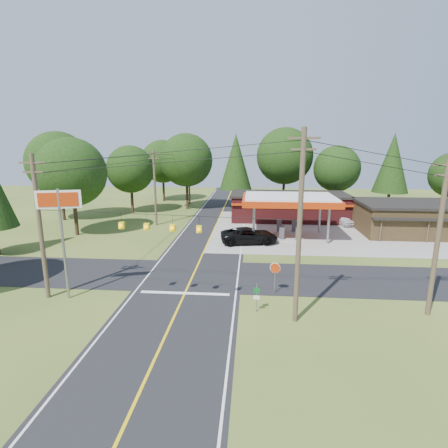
# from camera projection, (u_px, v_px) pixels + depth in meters

# --- Properties ---
(ground) EXTENTS (120.00, 120.00, 0.00)m
(ground) POSITION_uv_depth(u_px,v_px,m) (193.00, 275.00, 28.81)
(ground) COLOR #415B20
(ground) RESTS_ON ground
(main_highway) EXTENTS (8.00, 120.00, 0.02)m
(main_highway) POSITION_uv_depth(u_px,v_px,m) (193.00, 275.00, 28.80)
(main_highway) COLOR black
(main_highway) RESTS_ON ground
(cross_road) EXTENTS (70.00, 7.00, 0.02)m
(cross_road) POSITION_uv_depth(u_px,v_px,m) (193.00, 275.00, 28.80)
(cross_road) COLOR black
(cross_road) RESTS_ON ground
(lane_center_yellow) EXTENTS (0.15, 110.00, 0.00)m
(lane_center_yellow) POSITION_uv_depth(u_px,v_px,m) (193.00, 275.00, 28.80)
(lane_center_yellow) COLOR yellow
(lane_center_yellow) RESTS_ON main_highway
(gas_canopy) EXTENTS (10.60, 7.40, 4.88)m
(gas_canopy) POSITION_uv_depth(u_px,v_px,m) (289.00, 201.00, 39.78)
(gas_canopy) COLOR gray
(gas_canopy) RESTS_ON ground
(convenience_store) EXTENTS (16.40, 7.55, 3.80)m
(convenience_store) POSITION_uv_depth(u_px,v_px,m) (289.00, 206.00, 49.93)
(convenience_store) COLOR #5B1A1C
(convenience_store) RESTS_ON ground
(strip_building) EXTENTS (20.40, 8.75, 3.80)m
(strip_building) POSITION_uv_depth(u_px,v_px,m) (447.00, 218.00, 41.71)
(strip_building) COLOR #332515
(strip_building) RESTS_ON ground
(utility_pole_near_right) EXTENTS (1.80, 0.30, 11.50)m
(utility_pole_near_right) POSITION_uv_depth(u_px,v_px,m) (300.00, 226.00, 20.09)
(utility_pole_near_right) COLOR #473828
(utility_pole_near_right) RESTS_ON ground
(utility_pole_near_left) EXTENTS (1.80, 0.30, 10.00)m
(utility_pole_near_left) POSITION_uv_depth(u_px,v_px,m) (40.00, 226.00, 23.53)
(utility_pole_near_left) COLOR #473828
(utility_pole_near_left) RESTS_ON ground
(utility_pole_far_left) EXTENTS (1.80, 0.30, 10.00)m
(utility_pole_far_left) POSITION_uv_depth(u_px,v_px,m) (155.00, 186.00, 45.77)
(utility_pole_far_left) COLOR #473828
(utility_pole_far_left) RESTS_ON ground
(utility_pole_right_b) EXTENTS (1.80, 0.30, 10.00)m
(utility_pole_right_b) POSITION_uv_depth(u_px,v_px,m) (438.00, 235.00, 21.05)
(utility_pole_right_b) COLOR #473828
(utility_pole_right_b) RESTS_ON ground
(utility_pole_north) EXTENTS (0.30, 0.30, 9.50)m
(utility_pole_north) POSITION_uv_depth(u_px,v_px,m) (189.00, 178.00, 62.27)
(utility_pole_north) COLOR #473828
(utility_pole_north) RESTS_ON ground
(overhead_beacons) EXTENTS (17.04, 2.04, 1.03)m
(overhead_beacons) POSITION_uv_depth(u_px,v_px,m) (159.00, 216.00, 21.67)
(overhead_beacons) COLOR black
(overhead_beacons) RESTS_ON ground
(treeline_backdrop) EXTENTS (70.27, 51.59, 13.30)m
(treeline_backdrop) POSITION_uv_depth(u_px,v_px,m) (225.00, 166.00, 50.40)
(treeline_backdrop) COLOR #332316
(treeline_backdrop) RESTS_ON ground
(suv_car) EXTENTS (7.08, 7.08, 1.72)m
(suv_car) POSITION_uv_depth(u_px,v_px,m) (249.00, 236.00, 37.98)
(suv_car) COLOR black
(suv_car) RESTS_ON ground
(sedan_car) EXTENTS (4.91, 4.91, 1.36)m
(sedan_car) POSITION_uv_depth(u_px,v_px,m) (343.00, 220.00, 46.79)
(sedan_car) COLOR silver
(sedan_car) RESTS_ON ground
(big_stop_sign) EXTENTS (2.79, 0.82, 7.72)m
(big_stop_sign) POSITION_uv_depth(u_px,v_px,m) (60.00, 217.00, 23.27)
(big_stop_sign) COLOR gray
(big_stop_sign) RESTS_ON ground
(octagonal_stop_sign) EXTENTS (0.78, 0.33, 2.34)m
(octagonal_stop_sign) POSITION_uv_depth(u_px,v_px,m) (275.00, 271.00, 24.98)
(octagonal_stop_sign) COLOR gray
(octagonal_stop_sign) RESTS_ON ground
(route_sign_post) EXTENTS (0.39, 0.12, 1.93)m
(route_sign_post) POSITION_uv_depth(u_px,v_px,m) (257.00, 295.00, 22.30)
(route_sign_post) COLOR gray
(route_sign_post) RESTS_ON ground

